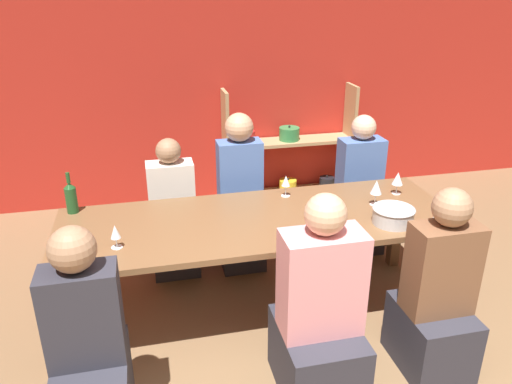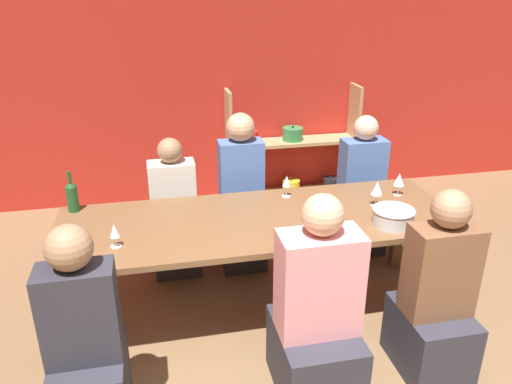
# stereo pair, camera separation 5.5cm
# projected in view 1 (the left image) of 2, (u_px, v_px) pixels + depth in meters

# --- Properties ---
(wall_back_red) EXTENTS (8.80, 0.06, 2.70)m
(wall_back_red) POSITION_uv_depth(u_px,v_px,m) (226.00, 72.00, 5.16)
(wall_back_red) COLOR red
(wall_back_red) RESTS_ON ground_plane
(shelf_unit) EXTENTS (1.43, 0.30, 1.20)m
(shelf_unit) POSITION_uv_depth(u_px,v_px,m) (286.00, 159.00, 5.47)
(shelf_unit) COLOR tan
(shelf_unit) RESTS_ON ground_plane
(dining_table) EXTENTS (2.67, 0.94, 0.75)m
(dining_table) POSITION_uv_depth(u_px,v_px,m) (259.00, 229.00, 3.38)
(dining_table) COLOR brown
(dining_table) RESTS_ON ground_plane
(mixing_bowl) EXTENTS (0.28, 0.28, 0.11)m
(mixing_bowl) POSITION_uv_depth(u_px,v_px,m) (393.00, 215.00, 3.26)
(mixing_bowl) COLOR #B7BABC
(mixing_bowl) RESTS_ON dining_table
(wine_bottle_green) EXTENTS (0.08, 0.08, 0.29)m
(wine_bottle_green) POSITION_uv_depth(u_px,v_px,m) (71.00, 197.00, 3.39)
(wine_bottle_green) COLOR #1E4C23
(wine_bottle_green) RESTS_ON dining_table
(wine_glass_red_a) EXTENTS (0.07, 0.07, 0.17)m
(wine_glass_red_a) POSITION_uv_depth(u_px,v_px,m) (439.00, 213.00, 3.16)
(wine_glass_red_a) COLOR white
(wine_glass_red_a) RESTS_ON dining_table
(wine_glass_white_a) EXTENTS (0.07, 0.07, 0.16)m
(wine_glass_white_a) POSITION_uv_depth(u_px,v_px,m) (286.00, 182.00, 3.65)
(wine_glass_white_a) COLOR white
(wine_glass_white_a) RESTS_ON dining_table
(wine_glass_red_b) EXTENTS (0.08, 0.08, 0.17)m
(wine_glass_red_b) POSITION_uv_depth(u_px,v_px,m) (398.00, 179.00, 3.69)
(wine_glass_red_b) COLOR white
(wine_glass_red_b) RESTS_ON dining_table
(wine_glass_white_b) EXTENTS (0.07, 0.07, 0.15)m
(wine_glass_white_b) POSITION_uv_depth(u_px,v_px,m) (77.00, 245.00, 2.80)
(wine_glass_white_b) COLOR white
(wine_glass_white_b) RESTS_ON dining_table
(wine_glass_white_c) EXTENTS (0.08, 0.08, 0.19)m
(wine_glass_white_c) POSITION_uv_depth(u_px,v_px,m) (376.00, 188.00, 3.50)
(wine_glass_white_c) COLOR white
(wine_glass_white_c) RESTS_ON dining_table
(wine_glass_red_c) EXTENTS (0.07, 0.07, 0.15)m
(wine_glass_red_c) POSITION_uv_depth(u_px,v_px,m) (115.00, 233.00, 2.94)
(wine_glass_red_c) COLOR white
(wine_glass_red_c) RESTS_ON dining_table
(person_near_a) EXTENTS (0.44, 0.56, 1.24)m
(person_near_a) POSITION_uv_depth(u_px,v_px,m) (319.00, 324.00, 2.79)
(person_near_a) COLOR #2D2D38
(person_near_a) RESTS_ON ground_plane
(person_far_a) EXTENTS (0.36, 0.45, 1.12)m
(person_far_a) POSITION_uv_depth(u_px,v_px,m) (173.00, 222.00, 4.05)
(person_far_a) COLOR #2D2D38
(person_far_a) RESTS_ON ground_plane
(person_near_b) EXTENTS (0.39, 0.49, 1.19)m
(person_near_b) POSITION_uv_depth(u_px,v_px,m) (436.00, 304.00, 2.98)
(person_near_b) COLOR #2D2D38
(person_near_b) RESTS_ON ground_plane
(person_far_b) EXTENTS (0.35, 0.44, 1.30)m
(person_far_b) POSITION_uv_depth(u_px,v_px,m) (240.00, 209.00, 4.10)
(person_far_b) COLOR #2D2D38
(person_far_b) RESTS_ON ground_plane
(person_near_c) EXTENTS (0.37, 0.46, 1.21)m
(person_near_c) POSITION_uv_depth(u_px,v_px,m) (90.00, 361.00, 2.51)
(person_near_c) COLOR #2D2D38
(person_near_c) RESTS_ON ground_plane
(person_far_c) EXTENTS (0.37, 0.47, 1.21)m
(person_far_c) POSITION_uv_depth(u_px,v_px,m) (357.00, 200.00, 4.39)
(person_far_c) COLOR #2D2D38
(person_far_c) RESTS_ON ground_plane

